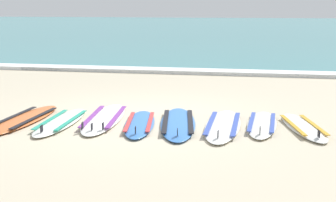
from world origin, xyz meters
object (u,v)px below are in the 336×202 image
object	(u,v)px
surfboard_2	(104,118)
surfboard_6	(262,124)
surfboard_4	(178,123)
surfboard_7	(303,127)
surfboard_1	(61,122)
surfboard_3	(140,124)
surfboard_0	(24,119)
surfboard_5	(223,125)

from	to	relation	value
surfboard_2	surfboard_6	size ratio (longest dim) A/B	1.25
surfboard_4	surfboard_7	bearing A→B (deg)	3.89
surfboard_6	surfboard_1	bearing A→B (deg)	-171.89
surfboard_3	surfboard_2	bearing A→B (deg)	160.26
surfboard_6	surfboard_7	world-z (taller)	same
surfboard_4	surfboard_7	distance (m)	2.12
surfboard_3	surfboard_4	world-z (taller)	same
surfboard_4	surfboard_6	xyz separation A→B (m)	(1.43, 0.21, 0.00)
surfboard_0	surfboard_5	world-z (taller)	same
surfboard_5	surfboard_4	bearing A→B (deg)	179.73
surfboard_6	surfboard_2	bearing A→B (deg)	-177.84
surfboard_1	surfboard_4	xyz separation A→B (m)	(2.03, 0.29, -0.00)
surfboard_1	surfboard_2	world-z (taller)	same
surfboard_4	surfboard_5	bearing A→B (deg)	-0.27
surfboard_0	surfboard_1	distance (m)	0.73
surfboard_0	surfboard_1	world-z (taller)	same
surfboard_1	surfboard_6	distance (m)	3.50
surfboard_0	surfboard_7	world-z (taller)	same
surfboard_3	surfboard_6	world-z (taller)	same
surfboard_4	surfboard_2	bearing A→B (deg)	175.76
surfboard_1	surfboard_3	world-z (taller)	same
surfboard_3	surfboard_7	bearing A→B (deg)	6.26
surfboard_2	surfboard_3	world-z (taller)	same
surfboard_0	surfboard_6	world-z (taller)	same
surfboard_2	surfboard_5	xyz separation A→B (m)	(2.15, -0.10, -0.00)
surfboard_0	surfboard_4	bearing A→B (deg)	4.99
surfboard_5	surfboard_2	bearing A→B (deg)	177.20
surfboard_3	surfboard_6	distance (m)	2.10
surfboard_0	surfboard_7	size ratio (longest dim) A/B	1.17
surfboard_2	surfboard_3	size ratio (longest dim) A/B	1.22
surfboard_4	surfboard_5	world-z (taller)	same
surfboard_1	surfboard_0	bearing A→B (deg)	176.41
surfboard_5	surfboard_7	bearing A→B (deg)	6.30
surfboard_0	surfboard_4	xyz separation A→B (m)	(2.76, 0.24, -0.00)
surfboard_1	surfboard_4	distance (m)	2.05
surfboard_3	surfboard_5	world-z (taller)	same
surfboard_0	surfboard_3	world-z (taller)	same
surfboard_5	surfboard_3	bearing A→B (deg)	-173.77
surfboard_1	surfboard_2	size ratio (longest dim) A/B	0.86
surfboard_1	surfboard_7	xyz separation A→B (m)	(4.14, 0.43, 0.00)
surfboard_2	surfboard_4	xyz separation A→B (m)	(1.37, -0.10, -0.00)
surfboard_0	surfboard_1	xyz separation A→B (m)	(0.73, -0.05, 0.00)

